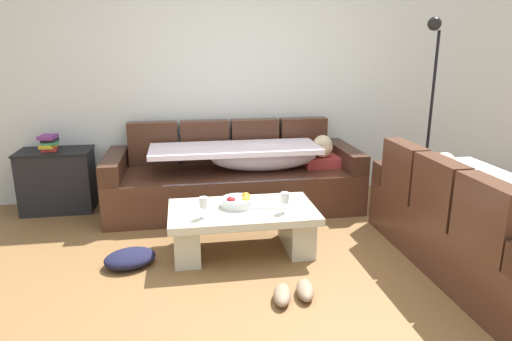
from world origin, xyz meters
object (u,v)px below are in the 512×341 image
at_px(fruit_bowl, 239,202).
at_px(side_cabinet, 58,180).
at_px(wine_glass_near_right, 285,199).
at_px(open_magazine, 268,204).
at_px(crumpled_garment, 130,258).
at_px(couch_along_wall, 239,177).
at_px(coffee_table, 243,224).
at_px(pair_of_shoes, 294,292).
at_px(couch_near_window, 477,226).
at_px(floor_lamp, 430,98).
at_px(book_stack_on_cabinet, 49,143).
at_px(wine_glass_near_left, 204,203).

relative_size(fruit_bowl, side_cabinet, 0.39).
height_order(wine_glass_near_right, open_magazine, wine_glass_near_right).
height_order(wine_glass_near_right, crumpled_garment, wine_glass_near_right).
xyz_separation_m(couch_along_wall, fruit_bowl, (-0.13, -1.01, 0.09)).
bearing_deg(open_magazine, side_cabinet, 157.22).
xyz_separation_m(coffee_table, fruit_bowl, (-0.02, 0.06, 0.18)).
bearing_deg(crumpled_garment, side_cabinet, 121.03).
distance_m(side_cabinet, crumpled_garment, 1.66).
bearing_deg(pair_of_shoes, couch_along_wall, 94.27).
xyz_separation_m(wine_glass_near_right, crumpled_garment, (-1.23, 0.04, -0.44)).
height_order(couch_near_window, open_magazine, couch_near_window).
relative_size(open_magazine, side_cabinet, 0.39).
distance_m(couch_near_window, coffee_table, 1.83).
bearing_deg(floor_lamp, couch_along_wall, -179.09).
distance_m(couch_along_wall, coffee_table, 1.08).
height_order(fruit_bowl, open_magazine, fruit_bowl).
bearing_deg(book_stack_on_cabinet, wine_glass_near_left, -44.50).
bearing_deg(floor_lamp, book_stack_on_cabinet, 177.31).
distance_m(wine_glass_near_left, crumpled_garment, 0.73).
bearing_deg(couch_along_wall, couch_near_window, -44.76).
height_order(wine_glass_near_left, floor_lamp, floor_lamp).
relative_size(couch_near_window, wine_glass_near_right, 12.08).
bearing_deg(couch_near_window, couch_along_wall, 45.24).
height_order(fruit_bowl, pair_of_shoes, fruit_bowl).
xyz_separation_m(coffee_table, wine_glass_near_right, (0.32, -0.14, 0.26)).
relative_size(fruit_bowl, wine_glass_near_right, 1.69).
height_order(book_stack_on_cabinet, pair_of_shoes, book_stack_on_cabinet).
bearing_deg(side_cabinet, couch_near_window, -27.86).
bearing_deg(wine_glass_near_right, floor_lamp, 33.45).
distance_m(wine_glass_near_left, pair_of_shoes, 0.96).
height_order(couch_near_window, fruit_bowl, couch_near_window).
height_order(wine_glass_near_right, book_stack_on_cabinet, book_stack_on_cabinet).
height_order(couch_along_wall, open_magazine, couch_along_wall).
height_order(side_cabinet, pair_of_shoes, side_cabinet).
distance_m(couch_near_window, floor_lamp, 1.89).
distance_m(book_stack_on_cabinet, floor_lamp, 4.03).
bearing_deg(couch_near_window, wine_glass_near_right, 74.00).
distance_m(couch_near_window, fruit_bowl, 1.87).
distance_m(couch_along_wall, open_magazine, 1.02).
xyz_separation_m(couch_along_wall, crumpled_garment, (-1.01, -1.18, -0.27)).
distance_m(couch_along_wall, fruit_bowl, 1.02).
bearing_deg(book_stack_on_cabinet, pair_of_shoes, -45.66).
xyz_separation_m(wine_glass_near_left, book_stack_on_cabinet, (-1.47, 1.44, 0.23)).
relative_size(coffee_table, floor_lamp, 0.62).
height_order(couch_near_window, pair_of_shoes, couch_near_window).
distance_m(couch_near_window, crumpled_garment, 2.70).
xyz_separation_m(open_magazine, pair_of_shoes, (0.02, -0.85, -0.34)).
bearing_deg(pair_of_shoes, wine_glass_near_left, 131.53).
relative_size(couch_near_window, floor_lamp, 1.03).
bearing_deg(open_magazine, wine_glass_near_right, -55.46).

